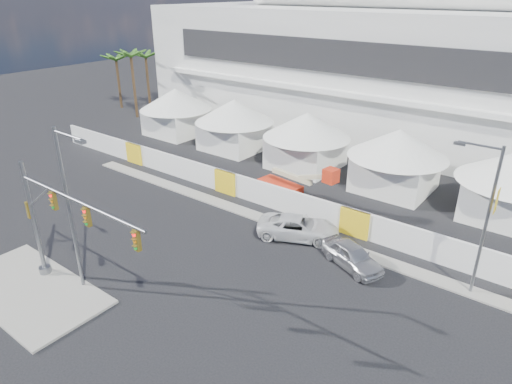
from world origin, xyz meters
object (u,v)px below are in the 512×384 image
Objects in this scene: traffic_mast at (54,224)px; pickup_curb at (298,227)px; streetlight_curb at (485,212)px; boom_lift at (287,186)px; sedan_silver at (352,256)px; streetlight_median at (70,201)px.

pickup_curb is at bearing 60.59° from traffic_mast.
boom_lift is at bearing 164.38° from streetlight_curb.
sedan_silver is 16.91m from streetlight_median.
sedan_silver is 0.59× the size of boom_lift.
streetlight_median is at bearing 37.78° from traffic_mast.
sedan_silver is 8.05m from streetlight_curb.
pickup_curb reaches higher than sedan_silver.
traffic_mast is at bearing -143.21° from streetlight_curb.
streetlight_curb reaches higher than sedan_silver.
sedan_silver is 4.79m from pickup_curb.
streetlight_median is at bearing 158.10° from sedan_silver.
streetlight_median reaches higher than boom_lift.
traffic_mast is 1.38× the size of boom_lift.
streetlight_curb is 16.64m from boom_lift.
sedan_silver is at bearing -127.46° from pickup_curb.
traffic_mast reaches higher than sedan_silver.
pickup_curb is 15.07m from streetlight_median.
pickup_curb is 6.62m from boom_lift.
pickup_curb is at bearing 62.34° from streetlight_median.
boom_lift is at bearing 82.57° from streetlight_median.
streetlight_curb is (18.71, 13.99, 0.94)m from traffic_mast.
traffic_mast is 1.11× the size of streetlight_median.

